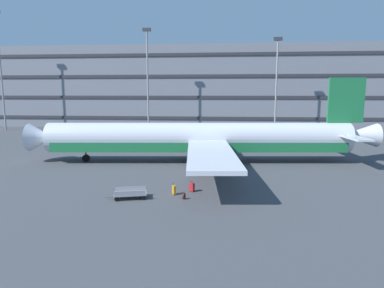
{
  "coord_description": "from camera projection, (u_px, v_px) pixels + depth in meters",
  "views": [
    {
      "loc": [
        2.2,
        -38.44,
        8.49
      ],
      "look_at": [
        -0.93,
        -3.32,
        3.0
      ],
      "focal_mm": 30.76,
      "sensor_mm": 36.0,
      "label": 1
    }
  ],
  "objects": [
    {
      "name": "ground_plane",
      "position": [
        202.0,
        165.0,
        39.33
      ],
      "size": [
        600.0,
        600.0,
        0.0
      ],
      "primitive_type": "plane",
      "color": "#424449"
    },
    {
      "name": "light_mast_left",
      "position": [
        148.0,
        73.0,
        72.11
      ],
      "size": [
        1.8,
        0.5,
        22.33
      ],
      "color": "gray",
      "rests_on": "ground_plane"
    },
    {
      "name": "light_mast_far_left",
      "position": [
        0.0,
        64.0,
        74.75
      ],
      "size": [
        1.8,
        0.5,
        26.65
      ],
      "color": "gray",
      "rests_on": "ground_plane"
    },
    {
      "name": "light_mast_center_left",
      "position": [
        277.0,
        78.0,
        69.84
      ],
      "size": [
        1.8,
        0.5,
        20.04
      ],
      "color": "gray",
      "rests_on": "ground_plane"
    },
    {
      "name": "baggage_cart",
      "position": [
        130.0,
        193.0,
        26.63
      ],
      "size": [
        3.37,
        1.88,
        0.82
      ],
      "color": "gray",
      "rests_on": "ground_plane"
    },
    {
      "name": "backpack_laid_flat",
      "position": [
        183.0,
        196.0,
        26.49
      ],
      "size": [
        0.37,
        0.38,
        0.56
      ],
      "color": "#592619",
      "rests_on": "ground_plane"
    },
    {
      "name": "suitcase_silver",
      "position": [
        174.0,
        190.0,
        27.66
      ],
      "size": [
        0.39,
        0.5,
        0.95
      ],
      "color": "orange",
      "rests_on": "ground_plane"
    },
    {
      "name": "suitcase_purple",
      "position": [
        192.0,
        187.0,
        28.51
      ],
      "size": [
        0.49,
        0.46,
        0.94
      ],
      "color": "#B21E23",
      "rests_on": "ground_plane"
    },
    {
      "name": "terminal_structure",
      "position": [
        213.0,
        87.0,
        85.46
      ],
      "size": [
        176.48,
        15.14,
        19.98
      ],
      "color": "slate",
      "rests_on": "ground_plane"
    },
    {
      "name": "airliner",
      "position": [
        202.0,
        139.0,
        40.57
      ],
      "size": [
        42.98,
        34.94,
        10.32
      ],
      "color": "silver",
      "rests_on": "ground_plane"
    }
  ]
}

